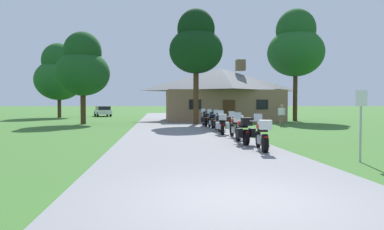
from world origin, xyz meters
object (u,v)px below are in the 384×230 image
(motorcycle_red_third_in_row, at_px, (236,126))
(motorcycle_white_fourth_in_row, at_px, (222,124))
(motorcycle_white_farthest_in_row, at_px, (205,119))
(bystander_white_shirt_near_lodge, at_px, (282,114))
(motorcycle_blue_fifth_in_row, at_px, (219,122))
(metal_signpost_roadside, at_px, (361,117))
(tree_right_of_lodge, at_px, (296,46))
(motorcycle_red_nearest_to_camera, at_px, (262,135))
(tree_left_far, at_px, (59,74))
(tree_left_near, at_px, (83,67))
(tree_by_lodge_front, at_px, (196,45))
(motorcycle_blue_sixth_in_row, at_px, (212,120))
(motorcycle_red_second_in_row, at_px, (243,131))
(parked_white_suv_far_left, at_px, (103,111))

(motorcycle_red_third_in_row, relative_size, motorcycle_white_fourth_in_row, 1.00)
(motorcycle_white_farthest_in_row, xyz_separation_m, bystander_white_shirt_near_lodge, (6.08, 0.41, 0.34))
(motorcycle_blue_fifth_in_row, relative_size, motorcycle_white_farthest_in_row, 1.00)
(motorcycle_white_farthest_in_row, bearing_deg, motorcycle_white_fourth_in_row, -89.69)
(metal_signpost_roadside, distance_m, tree_right_of_lodge, 26.26)
(motorcycle_white_fourth_in_row, bearing_deg, bystander_white_shirt_near_lodge, 56.85)
(motorcycle_red_nearest_to_camera, bearing_deg, tree_left_far, 123.28)
(motorcycle_white_farthest_in_row, distance_m, tree_left_near, 11.68)
(bystander_white_shirt_near_lodge, distance_m, tree_left_far, 29.36)
(metal_signpost_roadside, relative_size, tree_by_lodge_front, 0.23)
(motorcycle_white_fourth_in_row, xyz_separation_m, motorcycle_blue_sixth_in_row, (0.16, 4.76, 0.01))
(motorcycle_white_fourth_in_row, height_order, motorcycle_white_farthest_in_row, same)
(motorcycle_blue_fifth_in_row, relative_size, metal_signpost_roadside, 0.97)
(tree_left_near, bearing_deg, motorcycle_red_nearest_to_camera, -61.08)
(motorcycle_red_third_in_row, height_order, motorcycle_white_fourth_in_row, same)
(motorcycle_blue_fifth_in_row, relative_size, tree_left_near, 0.27)
(motorcycle_red_third_in_row, bearing_deg, motorcycle_red_second_in_row, -95.97)
(motorcycle_red_second_in_row, xyz_separation_m, motorcycle_white_fourth_in_row, (0.01, 4.86, 0.00))
(motorcycle_red_third_in_row, relative_size, tree_by_lodge_front, 0.22)
(motorcycle_red_third_in_row, xyz_separation_m, tree_left_far, (-16.17, 28.38, 4.82))
(motorcycle_red_third_in_row, xyz_separation_m, motorcycle_blue_sixth_in_row, (-0.10, 7.01, 0.00))
(motorcycle_blue_fifth_in_row, height_order, tree_left_far, tree_left_far)
(motorcycle_blue_fifth_in_row, xyz_separation_m, parked_white_suv_far_left, (-11.33, 28.10, 0.17))
(motorcycle_blue_sixth_in_row, height_order, tree_left_near, tree_left_near)
(motorcycle_blue_sixth_in_row, xyz_separation_m, tree_by_lodge_front, (-0.58, 4.59, 5.96))
(metal_signpost_roadside, xyz_separation_m, tree_left_near, (-12.34, 20.62, 3.52))
(tree_by_lodge_front, relative_size, tree_left_far, 1.01)
(motorcycle_blue_sixth_in_row, bearing_deg, metal_signpost_roadside, -81.62)
(bystander_white_shirt_near_lodge, bearing_deg, motorcycle_blue_sixth_in_row, -140.52)
(motorcycle_red_second_in_row, bearing_deg, metal_signpost_roadside, -60.72)
(tree_left_near, bearing_deg, motorcycle_red_third_in_row, -53.19)
(tree_left_far, relative_size, parked_white_suv_far_left, 1.89)
(motorcycle_red_second_in_row, height_order, motorcycle_white_fourth_in_row, same)
(motorcycle_white_farthest_in_row, height_order, tree_left_far, tree_left_far)
(motorcycle_red_third_in_row, height_order, tree_left_near, tree_left_near)
(motorcycle_blue_fifth_in_row, height_order, tree_by_lodge_front, tree_by_lodge_front)
(motorcycle_red_nearest_to_camera, relative_size, tree_right_of_lodge, 0.18)
(motorcycle_red_third_in_row, xyz_separation_m, motorcycle_white_farthest_in_row, (-0.29, 9.01, -0.01))
(motorcycle_white_fourth_in_row, relative_size, tree_left_far, 0.22)
(motorcycle_blue_sixth_in_row, distance_m, metal_signpost_roadside, 14.26)
(motorcycle_blue_sixth_in_row, bearing_deg, tree_by_lodge_front, 96.44)
(bystander_white_shirt_near_lodge, bearing_deg, motorcycle_red_nearest_to_camera, -95.45)
(tree_by_lodge_front, bearing_deg, tree_left_far, 132.69)
(motorcycle_white_farthest_in_row, xyz_separation_m, tree_left_near, (-9.87, 4.57, 4.27))
(motorcycle_blue_sixth_in_row, height_order, bystander_white_shirt_near_lodge, bystander_white_shirt_near_lodge)
(tree_left_far, distance_m, parked_white_suv_far_left, 7.77)
(motorcycle_white_fourth_in_row, height_order, tree_left_far, tree_left_far)
(motorcycle_white_farthest_in_row, height_order, tree_left_near, tree_left_near)
(motorcycle_white_farthest_in_row, xyz_separation_m, tree_left_far, (-15.88, 19.37, 4.84))
(metal_signpost_roadside, relative_size, tree_left_far, 0.23)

